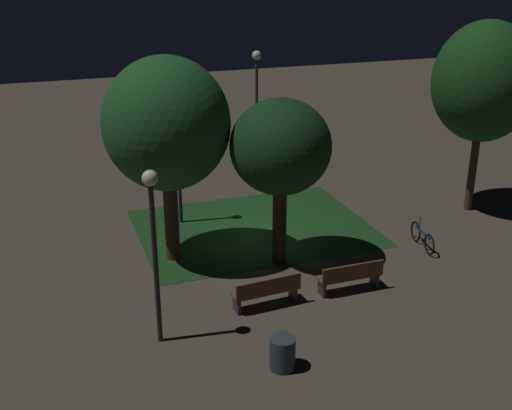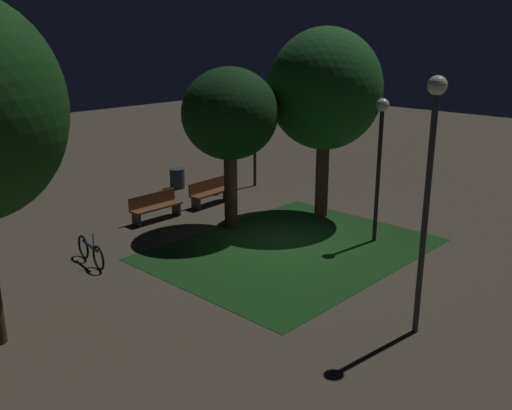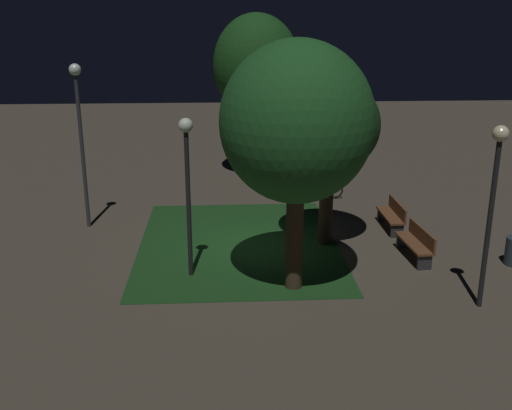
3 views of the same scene
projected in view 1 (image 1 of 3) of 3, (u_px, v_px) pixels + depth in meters
The scene contains 12 objects.
ground_plane at pixel (252, 233), 20.91m from camera, with size 60.00×60.00×0.00m, color #4C4438.
grass_lawn at pixel (254, 228), 21.26m from camera, with size 7.57×5.83×0.01m, color #194219.
bench_by_lamp at pixel (267, 291), 16.34m from camera, with size 1.83×0.60×0.88m.
bench_near_trees at pixel (350, 276), 17.09m from camera, with size 1.80×0.49×0.88m.
tree_right_canopy at pixel (167, 125), 17.66m from camera, with size 3.59×3.59×6.04m.
tree_back_right at pixel (484, 82), 21.14m from camera, with size 3.46×3.46×6.60m.
tree_back_left at pixel (281, 148), 17.67m from camera, with size 2.87×2.87×4.92m.
lamp_post_path_center at pixel (178, 142), 20.67m from camera, with size 0.36×0.36×4.14m.
lamp_post_plaza_west at pixel (257, 95), 24.73m from camera, with size 0.36×0.36×5.13m.
lamp_post_plaza_east at pixel (153, 228), 14.01m from camera, with size 0.36×0.36×4.27m.
trash_bin at pixel (282, 353), 13.94m from camera, with size 0.57×0.57×0.77m, color #2D3842.
bicycle at pixel (422, 237), 19.74m from camera, with size 0.31×1.64×0.93m.
Camera 1 is at (-6.28, -18.04, 8.56)m, focal length 44.56 mm.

